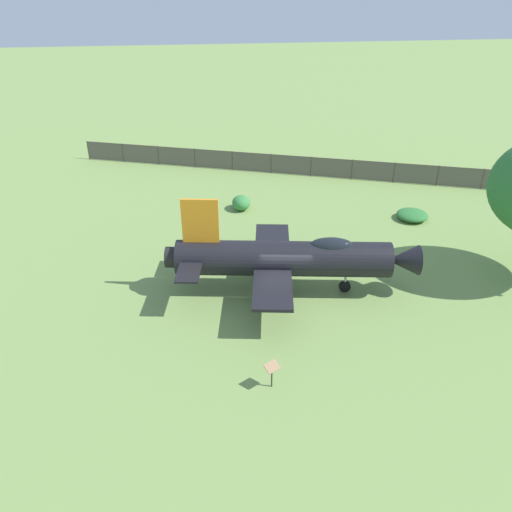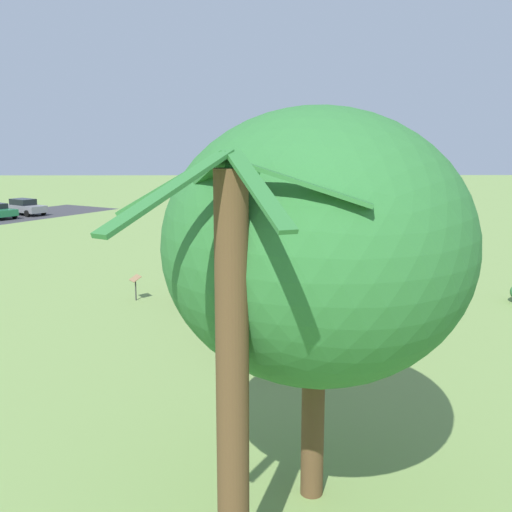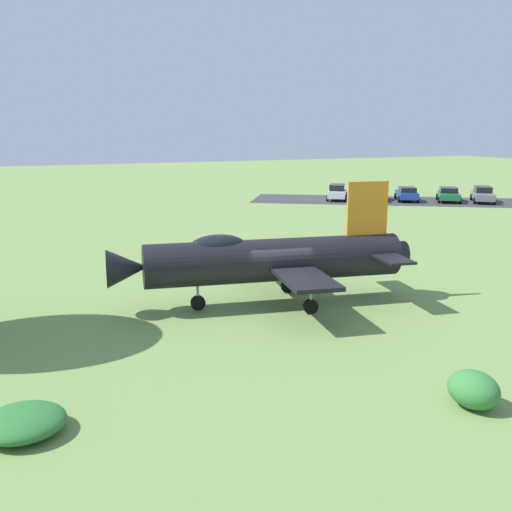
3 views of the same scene
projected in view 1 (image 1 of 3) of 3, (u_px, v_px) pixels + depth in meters
ground_plane at (282, 291)px, 26.77m from camera, size 200.00×200.00×0.00m
display_jet at (291, 258)px, 25.81m from camera, size 8.66×12.68×5.06m
perimeter_fence at (311, 166)px, 41.12m from camera, size 13.50×36.46×1.61m
shrub_near_fence at (412, 215)px, 34.23m from camera, size 2.06×2.05×0.61m
shrub_by_tree at (241, 203)px, 35.55m from camera, size 1.49×1.24×0.98m
info_plaque at (272, 370)px, 20.23m from camera, size 0.65×0.72×1.14m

